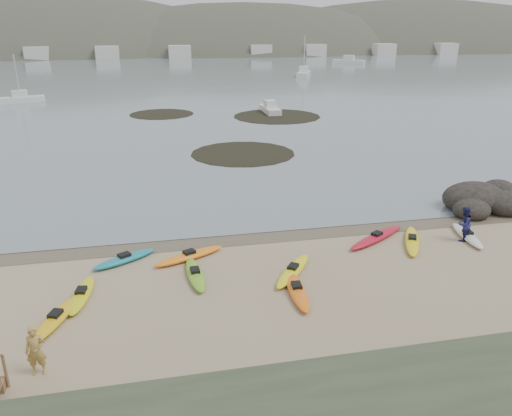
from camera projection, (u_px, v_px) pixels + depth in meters
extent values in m
plane|color=tan|center=(256.00, 234.00, 27.33)|extent=(600.00, 600.00, 0.00)
plane|color=brown|center=(257.00, 236.00, 27.05)|extent=(60.00, 60.00, 0.00)
plane|color=slate|center=(155.00, 42.00, 302.53)|extent=(1200.00, 1200.00, 0.00)
ellipsoid|color=teal|center=(125.00, 259.00, 24.01)|extent=(3.20, 2.29, 0.34)
ellipsoid|color=yellow|center=(82.00, 295.00, 20.86)|extent=(1.14, 3.30, 0.34)
ellipsoid|color=orange|center=(296.00, 290.00, 21.26)|extent=(0.95, 3.77, 0.34)
ellipsoid|color=#B81229|center=(377.00, 237.00, 26.44)|extent=(4.22, 2.97, 0.34)
ellipsoid|color=yellow|center=(56.00, 318.00, 19.19)|extent=(1.86, 3.52, 0.34)
ellipsoid|color=#76B925|center=(195.00, 274.00, 22.55)|extent=(0.92, 3.42, 0.34)
ellipsoid|color=silver|center=(467.00, 236.00, 26.65)|extent=(1.24, 3.48, 0.34)
ellipsoid|color=orange|center=(189.00, 256.00, 24.33)|extent=(3.71, 2.21, 0.34)
ellipsoid|color=yellow|center=(412.00, 241.00, 26.01)|extent=(2.37, 3.80, 0.34)
ellipsoid|color=yellow|center=(293.00, 271.00, 22.89)|extent=(2.75, 3.40, 0.34)
imported|color=#B28F47|center=(36.00, 351.00, 16.14)|extent=(0.66, 0.44, 1.78)
imported|color=navy|center=(464.00, 224.00, 26.17)|extent=(1.15, 1.09, 1.88)
ellipsoid|color=black|center=(473.00, 203.00, 31.02)|extent=(3.99, 3.10, 2.00)
ellipsoid|color=black|center=(505.00, 208.00, 30.41)|extent=(2.88, 2.44, 1.55)
ellipsoid|color=black|center=(471.00, 213.00, 29.67)|extent=(2.22, 2.00, 1.33)
ellipsoid|color=black|center=(497.00, 198.00, 32.09)|extent=(2.44, 2.22, 1.77)
cylinder|color=black|center=(243.00, 154.00, 43.91)|extent=(9.15, 9.15, 0.04)
cylinder|color=black|center=(277.00, 116.00, 61.29)|extent=(10.68, 10.68, 0.04)
cylinder|color=black|center=(162.00, 114.00, 62.77)|extent=(8.02, 8.02, 0.04)
cube|color=silver|center=(20.00, 99.00, 71.98)|extent=(6.77, 3.69, 0.91)
cube|color=silver|center=(270.00, 109.00, 63.89)|extent=(1.67, 5.91, 0.83)
cube|color=silver|center=(304.00, 74.00, 106.90)|extent=(5.23, 8.37, 1.14)
cube|color=silver|center=(349.00, 62.00, 139.34)|extent=(8.80, 7.08, 1.25)
ellipsoid|color=#384235|center=(51.00, 98.00, 203.88)|extent=(220.00, 120.00, 80.00)
ellipsoid|color=#384235|center=(245.00, 88.00, 213.66)|extent=(200.00, 110.00, 68.00)
ellipsoid|color=#384235|center=(415.00, 85.00, 239.74)|extent=(230.00, 130.00, 76.00)
cube|color=beige|center=(24.00, 54.00, 151.61)|extent=(7.00, 5.00, 4.00)
cube|color=beige|center=(105.00, 53.00, 156.20)|extent=(7.00, 5.00, 4.00)
cube|color=beige|center=(183.00, 52.00, 160.80)|extent=(7.00, 5.00, 4.00)
cube|color=beige|center=(255.00, 51.00, 165.39)|extent=(7.00, 5.00, 4.00)
cube|color=beige|center=(324.00, 50.00, 169.98)|extent=(7.00, 5.00, 4.00)
cube|color=beige|center=(389.00, 50.00, 174.58)|extent=(7.00, 5.00, 4.00)
cube|color=beige|center=(451.00, 49.00, 179.17)|extent=(7.00, 5.00, 4.00)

